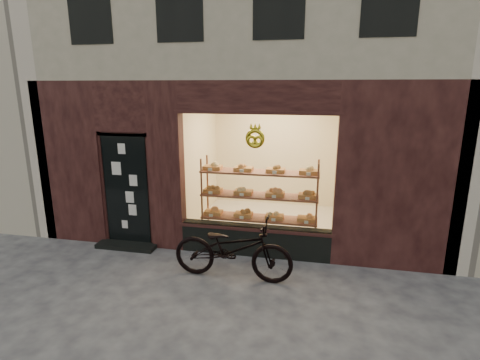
# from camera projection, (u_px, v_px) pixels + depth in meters

# --- Properties ---
(ground) EXTENTS (90.00, 90.00, 0.00)m
(ground) POSITION_uv_depth(u_px,v_px,m) (195.00, 319.00, 4.96)
(ground) COLOR #37373C
(display_shelf) EXTENTS (2.20, 0.45, 1.70)m
(display_shelf) POSITION_uv_depth(u_px,v_px,m) (259.00, 203.00, 7.08)
(display_shelf) COLOR brown
(display_shelf) RESTS_ON ground
(bicycle) EXTENTS (1.94, 0.72, 1.01)m
(bicycle) POSITION_uv_depth(u_px,v_px,m) (233.00, 249.00, 5.91)
(bicycle) COLOR black
(bicycle) RESTS_ON ground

